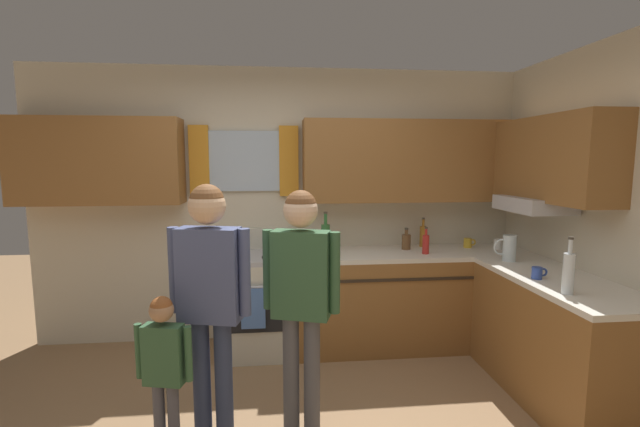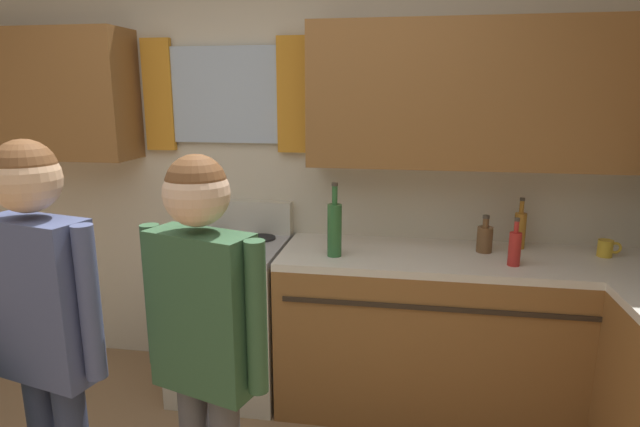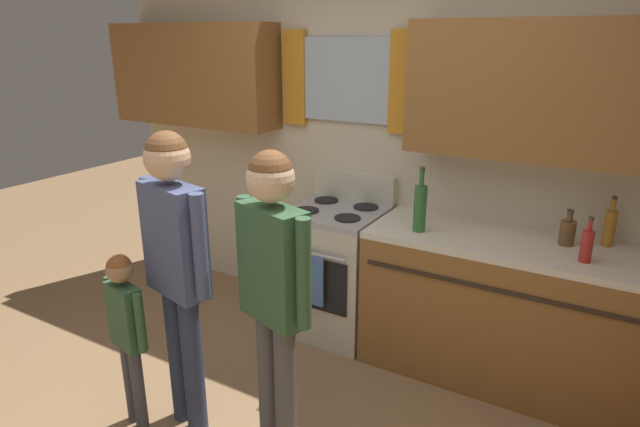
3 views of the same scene
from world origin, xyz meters
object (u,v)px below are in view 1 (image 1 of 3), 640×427
(bottle_squat_brown, at_px, (406,241))
(adult_in_plaid, at_px, (301,284))
(water_pitcher, at_px, (508,248))
(adult_holding_child, at_px, (210,285))
(stove_oven, at_px, (255,301))
(bottle_sauce_red, at_px, (426,244))
(mug_ceramic_white, at_px, (498,244))
(mug_mustard_yellow, at_px, (468,243))
(mug_cobalt_blue, at_px, (538,273))
(bottle_wine_green, at_px, (326,239))
(bottle_oil_amber, at_px, (423,236))
(bottle_tall_clear, at_px, (569,272))
(small_child, at_px, (164,360))

(bottle_squat_brown, distance_m, adult_in_plaid, 1.70)
(water_pitcher, bearing_deg, adult_in_plaid, -156.56)
(adult_holding_child, bearing_deg, stove_oven, 81.40)
(bottle_sauce_red, height_order, adult_holding_child, adult_holding_child)
(mug_ceramic_white, relative_size, adult_in_plaid, 0.08)
(mug_mustard_yellow, distance_m, adult_holding_child, 2.65)
(mug_mustard_yellow, distance_m, adult_in_plaid, 2.17)
(mug_cobalt_blue, bearing_deg, bottle_squat_brown, 120.09)
(bottle_wine_green, bearing_deg, bottle_oil_amber, 17.35)
(bottle_squat_brown, xyz_separation_m, bottle_tall_clear, (0.61, -1.43, 0.06))
(water_pitcher, bearing_deg, mug_ceramic_white, 70.30)
(adult_holding_child, bearing_deg, bottle_tall_clear, -1.33)
(bottle_tall_clear, relative_size, small_child, 0.37)
(bottle_squat_brown, height_order, bottle_oil_amber, bottle_oil_amber)
(bottle_tall_clear, bearing_deg, water_pitcher, 83.43)
(stove_oven, distance_m, mug_cobalt_blue, 2.34)
(bottle_sauce_red, bearing_deg, bottle_wine_green, 179.51)
(bottle_squat_brown, bearing_deg, bottle_wine_green, -165.58)
(bottle_sauce_red, bearing_deg, mug_mustard_yellow, 24.73)
(bottle_oil_amber, height_order, mug_mustard_yellow, bottle_oil_amber)
(bottle_tall_clear, bearing_deg, small_child, -177.71)
(mug_ceramic_white, xyz_separation_m, mug_cobalt_blue, (-0.25, -1.01, -0.00))
(mug_ceramic_white, bearing_deg, small_child, -152.03)
(bottle_wine_green, bearing_deg, mug_cobalt_blue, -31.77)
(bottle_squat_brown, height_order, mug_cobalt_blue, bottle_squat_brown)
(stove_oven, bearing_deg, bottle_tall_clear, -33.53)
(bottle_oil_amber, relative_size, bottle_tall_clear, 0.78)
(bottle_sauce_red, height_order, mug_ceramic_white, bottle_sauce_red)
(mug_ceramic_white, distance_m, water_pitcher, 0.51)
(mug_ceramic_white, bearing_deg, bottle_oil_amber, 165.28)
(adult_in_plaid, bearing_deg, bottle_wine_green, 75.87)
(bottle_sauce_red, relative_size, adult_holding_child, 0.15)
(bottle_wine_green, xyz_separation_m, small_child, (-1.07, -1.33, -0.43))
(stove_oven, distance_m, mug_ceramic_white, 2.36)
(stove_oven, relative_size, bottle_tall_clear, 3.00)
(stove_oven, height_order, bottle_oil_amber, bottle_oil_amber)
(bottle_sauce_red, xyz_separation_m, mug_ceramic_white, (0.77, 0.14, -0.05))
(bottle_sauce_red, relative_size, small_child, 0.25)
(adult_holding_child, distance_m, small_child, 0.48)
(mug_mustard_yellow, bearing_deg, mug_ceramic_white, -20.24)
(bottle_tall_clear, distance_m, mug_cobalt_blue, 0.36)
(bottle_tall_clear, xyz_separation_m, adult_in_plaid, (-1.69, 0.11, -0.06))
(bottle_oil_amber, relative_size, water_pitcher, 1.30)
(stove_oven, bearing_deg, adult_holding_child, -98.60)
(bottle_squat_brown, distance_m, bottle_oil_amber, 0.23)
(bottle_tall_clear, relative_size, mug_ceramic_white, 2.92)
(bottle_oil_amber, bearing_deg, adult_holding_child, -140.79)
(stove_oven, bearing_deg, bottle_squat_brown, 3.33)
(bottle_wine_green, relative_size, water_pitcher, 1.79)
(bottle_tall_clear, relative_size, mug_mustard_yellow, 3.05)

